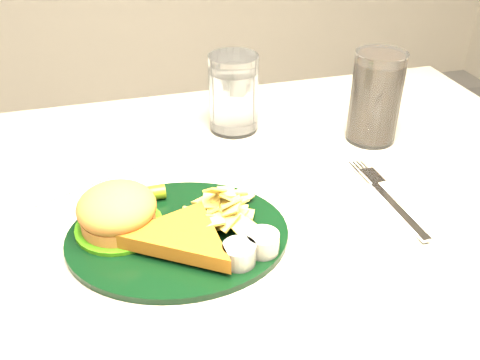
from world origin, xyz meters
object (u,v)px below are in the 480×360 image
object	(u,v)px
dinner_plate	(177,218)
fork_napkin	(395,206)
cola_glass	(376,97)
water_glass	(234,93)

from	to	relation	value
dinner_plate	fork_napkin	xyz separation A→B (m)	(0.30, -0.02, -0.03)
dinner_plate	cola_glass	size ratio (longest dim) A/B	1.87
water_glass	fork_napkin	world-z (taller)	water_glass
fork_napkin	cola_glass	bearing A→B (deg)	70.56
dinner_plate	water_glass	bearing A→B (deg)	70.90
cola_glass	water_glass	bearing A→B (deg)	155.28
water_glass	cola_glass	size ratio (longest dim) A/B	0.88
water_glass	cola_glass	distance (m)	0.24
water_glass	cola_glass	bearing A→B (deg)	-24.72
dinner_plate	water_glass	size ratio (longest dim) A/B	2.12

